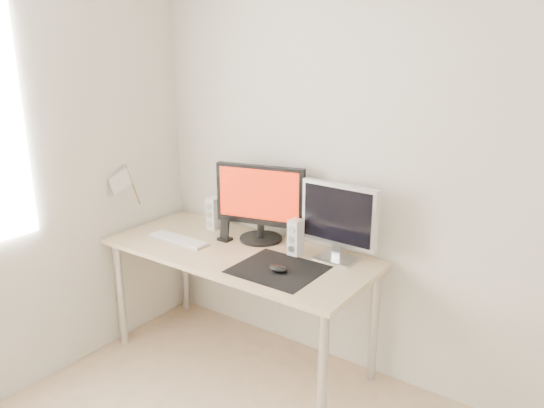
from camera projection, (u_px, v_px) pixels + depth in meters
The scene contains 11 objects.
wall_back at pixel (425, 172), 2.69m from camera, with size 3.50×3.50×0.00m, color white.
mousepad at pixel (278, 269), 2.81m from camera, with size 0.45×0.40×0.00m, color black.
mouse at pixel (278, 269), 2.77m from camera, with size 0.10×0.06×0.04m, color black.
desk at pixel (239, 262), 3.09m from camera, with size 1.60×0.70×0.73m.
main_monitor at pixel (260, 200), 3.15m from camera, with size 0.54×0.31×0.47m.
second_monitor at pixel (339, 219), 2.86m from camera, with size 0.45×0.17×0.43m.
speaker_left at pixel (213, 214), 3.39m from camera, with size 0.07×0.08×0.21m.
speaker_right at pixel (295, 237), 2.97m from camera, with size 0.07×0.08×0.21m.
keyboard at pixel (178, 240), 3.21m from camera, with size 0.42×0.12×0.02m.
phone_dock at pixel (225, 234), 3.21m from camera, with size 0.08×0.06×0.14m.
pennant at pixel (125, 182), 3.30m from camera, with size 0.01×0.23×0.29m.
Camera 1 is at (0.88, -0.84, 1.89)m, focal length 35.00 mm.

